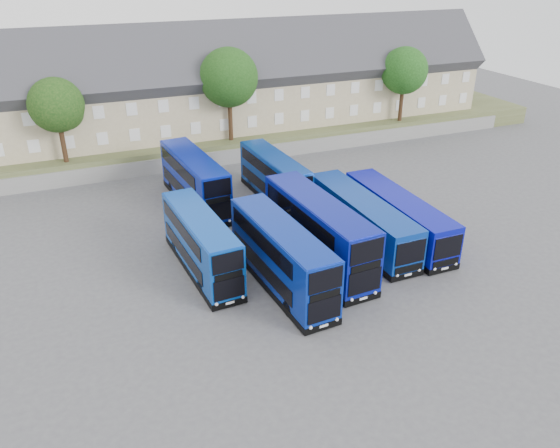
{
  "coord_description": "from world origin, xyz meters",
  "views": [
    {
      "loc": [
        -13.95,
        -26.23,
        19.18
      ],
      "look_at": [
        -0.94,
        5.27,
        2.2
      ],
      "focal_mm": 35.0,
      "sensor_mm": 36.0,
      "label": 1
    }
  ],
  "objects": [
    {
      "name": "dd_front_right",
      "position": [
        0.9,
        2.99,
        2.23
      ],
      "size": [
        3.32,
        11.55,
        4.54
      ],
      "rotation": [
        0.0,
        0.0,
        0.06
      ],
      "color": "#07148B",
      "rests_on": "ground"
    },
    {
      "name": "dd_front_mid",
      "position": [
        -2.56,
        1.08,
        2.08
      ],
      "size": [
        3.19,
        10.78,
        4.23
      ],
      "rotation": [
        0.0,
        0.0,
        0.07
      ],
      "color": "navy",
      "rests_on": "ground"
    },
    {
      "name": "coach_east_b",
      "position": [
        8.06,
        4.17,
        1.58
      ],
      "size": [
        2.51,
        11.79,
        3.22
      ],
      "rotation": [
        0.0,
        0.0,
        -0.0
      ],
      "color": "#080DA1",
      "rests_on": "ground"
    },
    {
      "name": "tree_east",
      "position": [
        22.15,
        25.1,
        7.39
      ],
      "size": [
        5.12,
        5.12,
        8.16
      ],
      "color": "#382314",
      "rests_on": "earth_bank"
    },
    {
      "name": "tree_west",
      "position": [
        -13.85,
        25.1,
        7.05
      ],
      "size": [
        4.8,
        4.8,
        7.65
      ],
      "color": "#382314",
      "rests_on": "earth_bank"
    },
    {
      "name": "earth_bank",
      "position": [
        0.0,
        34.0,
        1.0
      ],
      "size": [
        80.0,
        20.0,
        2.0
      ],
      "primitive_type": "cube",
      "color": "#505630",
      "rests_on": "ground"
    },
    {
      "name": "ground",
      "position": [
        0.0,
        0.0,
        0.0
      ],
      "size": [
        120.0,
        120.0,
        0.0
      ],
      "primitive_type": "plane",
      "color": "#4D4E53",
      "rests_on": "ground"
    },
    {
      "name": "dd_rear_right",
      "position": [
        2.15,
        13.95,
        1.93
      ],
      "size": [
        2.83,
        10.02,
        3.93
      ],
      "rotation": [
        0.0,
        0.0,
        0.06
      ],
      "color": "navy",
      "rests_on": "ground"
    },
    {
      "name": "terrace_row",
      "position": [
        3.0,
        30.0,
        6.6
      ],
      "size": [
        60.0,
        10.4,
        11.2
      ],
      "color": "tan",
      "rests_on": "earth_bank"
    },
    {
      "name": "tree_mid",
      "position": [
        2.15,
        25.6,
        8.07
      ],
      "size": [
        5.76,
        5.76,
        9.18
      ],
      "color": "#382314",
      "rests_on": "earth_bank"
    },
    {
      "name": "dd_rear_left",
      "position": [
        -4.38,
        15.59,
        2.1
      ],
      "size": [
        3.39,
        10.93,
        4.28
      ],
      "rotation": [
        0.0,
        0.0,
        0.09
      ],
      "color": "#081DA2",
      "rests_on": "ground"
    },
    {
      "name": "tree_far",
      "position": [
        28.15,
        32.1,
        7.73
      ],
      "size": [
        5.44,
        5.44,
        8.67
      ],
      "color": "#382314",
      "rests_on": "earth_bank"
    },
    {
      "name": "coach_east_a",
      "position": [
        5.24,
        4.61,
        1.63
      ],
      "size": [
        2.73,
        12.17,
        3.32
      ],
      "rotation": [
        0.0,
        0.0,
        0.01
      ],
      "color": "navy",
      "rests_on": "ground"
    },
    {
      "name": "retaining_wall",
      "position": [
        0.0,
        24.0,
        0.75
      ],
      "size": [
        70.0,
        0.4,
        1.5
      ],
      "primitive_type": "cube",
      "color": "slate",
      "rests_on": "ground"
    },
    {
      "name": "dd_front_left",
      "position": [
        -6.71,
        4.9,
        1.94
      ],
      "size": [
        2.95,
        10.08,
        3.95
      ],
      "rotation": [
        0.0,
        0.0,
        0.07
      ],
      "color": "#093FA7",
      "rests_on": "ground"
    }
  ]
}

